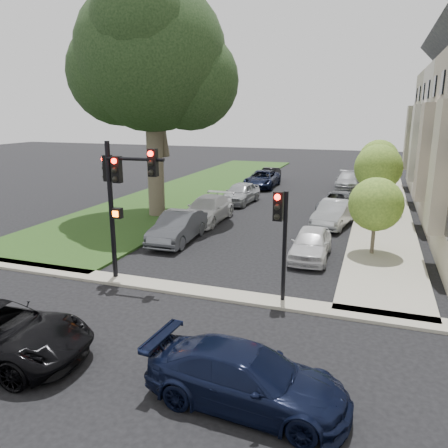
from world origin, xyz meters
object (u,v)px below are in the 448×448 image
(eucalyptus, at_px, (150,56))
(car_parked_1, at_px, (334,214))
(car_parked_4, at_px, (347,180))
(small_tree_c, at_px, (379,159))
(traffic_signal_secondary, at_px, (281,226))
(car_parked_8, at_px, (262,179))
(car_parked_9, at_px, (269,175))
(car_cross_far, at_px, (246,378))
(car_parked_5, at_px, (178,227))
(car_parked_0, at_px, (311,243))
(car_parked_7, at_px, (241,193))
(small_tree_b, at_px, (378,168))
(car_parked_6, at_px, (207,209))
(small_tree_a, at_px, (376,204))
(car_parked_2, at_px, (339,203))
(traffic_signal_main, at_px, (120,187))

(eucalyptus, xyz_separation_m, car_parked_1, (11.41, 1.19, -9.24))
(car_parked_1, distance_m, car_parked_4, 14.64)
(small_tree_c, distance_m, traffic_signal_secondary, 22.61)
(car_parked_8, distance_m, car_parked_9, 3.67)
(car_cross_far, xyz_separation_m, car_parked_5, (-7.22, 11.66, 0.09))
(car_parked_0, height_order, car_parked_7, car_parked_7)
(small_tree_b, xyz_separation_m, car_parked_1, (-2.31, -4.35, -2.34))
(small_tree_c, distance_m, car_parked_9, 11.64)
(car_parked_0, height_order, car_parked_5, car_parked_5)
(car_parked_6, relative_size, car_parked_8, 0.98)
(eucalyptus, bearing_deg, small_tree_a, -16.04)
(car_parked_2, height_order, car_parked_4, car_parked_2)
(small_tree_b, bearing_deg, car_parked_8, 141.77)
(eucalyptus, relative_size, small_tree_b, 3.13)
(traffic_signal_secondary, bearing_deg, traffic_signal_main, 179.60)
(car_parked_4, bearing_deg, car_parked_7, -126.13)
(traffic_signal_secondary, height_order, car_parked_8, traffic_signal_secondary)
(small_tree_b, bearing_deg, small_tree_c, 90.00)
(car_parked_5, xyz_separation_m, car_parked_6, (-0.14, 4.64, -0.01))
(small_tree_b, xyz_separation_m, car_parked_8, (-9.90, 7.80, -2.35))
(small_tree_c, relative_size, car_parked_2, 0.89)
(eucalyptus, height_order, small_tree_b, eucalyptus)
(small_tree_c, xyz_separation_m, car_parked_1, (-2.31, -10.54, -2.30))
(car_parked_8, bearing_deg, car_parked_7, -89.34)
(car_parked_4, height_order, car_parked_8, car_parked_8)
(car_parked_0, xyz_separation_m, car_parked_7, (-6.90, 11.11, 0.06))
(small_tree_a, xyz_separation_m, car_parked_7, (-9.65, 9.75, -1.73))
(traffic_signal_secondary, relative_size, car_parked_6, 0.76)
(eucalyptus, xyz_separation_m, small_tree_c, (13.72, 11.73, -6.94))
(car_parked_1, xyz_separation_m, car_parked_6, (-7.64, -1.48, 0.01))
(traffic_signal_secondary, xyz_separation_m, car_parked_7, (-6.55, 16.48, -2.08))
(traffic_signal_secondary, height_order, car_parked_1, traffic_signal_secondary)
(car_parked_9, bearing_deg, car_parked_7, -85.70)
(eucalyptus, bearing_deg, car_parked_1, 5.97)
(small_tree_a, height_order, small_tree_b, small_tree_b)
(traffic_signal_main, height_order, car_parked_5, traffic_signal_main)
(car_cross_far, distance_m, car_parked_4, 32.41)
(small_tree_a, xyz_separation_m, small_tree_b, (0.00, 9.48, 0.59))
(car_cross_far, xyz_separation_m, car_parked_6, (-7.36, 16.30, 0.08))
(car_parked_8, bearing_deg, small_tree_c, -10.42)
(small_tree_c, distance_m, car_parked_0, 17.41)
(traffic_signal_main, bearing_deg, small_tree_a, 34.96)
(car_parked_0, bearing_deg, car_parked_7, 120.80)
(car_cross_far, bearing_deg, small_tree_a, -7.73)
(eucalyptus, relative_size, car_parked_9, 3.62)
(traffic_signal_secondary, height_order, car_parked_2, traffic_signal_secondary)
(small_tree_b, relative_size, car_parked_7, 1.01)
(car_parked_2, xyz_separation_m, car_parked_6, (-7.63, -5.14, 0.07))
(small_tree_a, relative_size, car_parked_6, 0.70)
(traffic_signal_main, distance_m, car_parked_1, 14.21)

